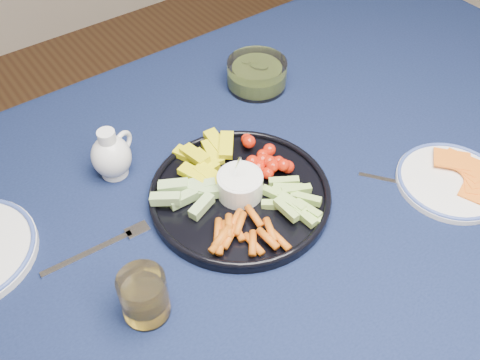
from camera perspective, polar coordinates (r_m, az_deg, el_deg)
dining_table at (r=1.03m, az=4.87°, el=-4.64°), size 1.67×1.07×0.75m
crudite_platter at (r=0.94m, az=-0.11°, el=-1.32°), size 0.32×0.32×0.10m
creamer_pitcher at (r=0.99m, az=-13.53°, el=2.56°), size 0.09×0.07×0.10m
pickle_bowl at (r=1.18m, az=1.80°, el=11.11°), size 0.13×0.13×0.06m
cheese_plate at (r=1.04m, az=21.63°, el=0.01°), size 0.20×0.20×0.02m
juice_tumbler at (r=0.80m, az=-10.14°, el=-12.27°), size 0.07×0.07×0.08m
fork_left at (r=0.91m, az=-14.14°, el=-6.77°), size 0.19×0.03×0.00m
fork_right at (r=1.02m, az=17.60°, el=-0.51°), size 0.11×0.13×0.00m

